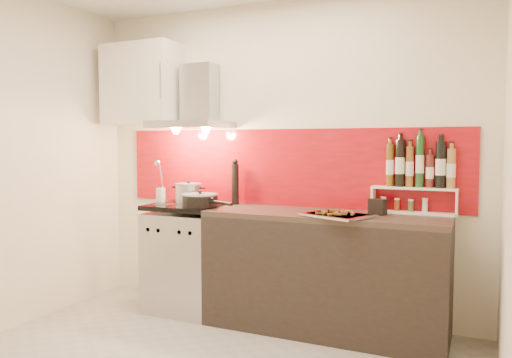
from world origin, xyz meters
The scene contains 13 objects.
back_wall centered at (0.00, 1.40, 1.30)m, with size 3.40×0.02×2.60m, color silver.
backsplash centered at (0.05, 1.39, 1.22)m, with size 3.00×0.02×0.64m, color #930B08.
range_stove centered at (-0.70, 1.10, 0.44)m, with size 0.60×0.60×0.91m.
counter centered at (0.50, 1.10, 0.45)m, with size 1.80×0.60×0.90m.
range_hood centered at (-0.70, 1.24, 1.74)m, with size 0.62×0.50×0.61m.
upper_cabinet centered at (-1.25, 1.22, 1.95)m, with size 0.70×0.35×0.72m, color #EEE5CF.
stock_pot centered at (-0.75, 1.19, 0.99)m, with size 0.23×0.23×0.19m.
saute_pan centered at (-0.51, 0.98, 0.96)m, with size 0.53×0.33×0.13m.
utensil_jar centered at (-0.98, 1.09, 1.01)m, with size 0.08×0.12×0.38m.
pepper_mill centered at (-0.35, 1.29, 1.09)m, with size 0.06×0.06×0.39m.
step_shelf centered at (1.14, 1.34, 1.17)m, with size 0.61×0.17×0.58m.
caddy_box centered at (0.88, 1.16, 0.96)m, with size 0.13×0.06×0.11m, color black.
baking_tray centered at (0.64, 0.93, 0.92)m, with size 0.54×0.48×0.03m.
Camera 1 is at (1.56, -2.50, 1.41)m, focal length 35.00 mm.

